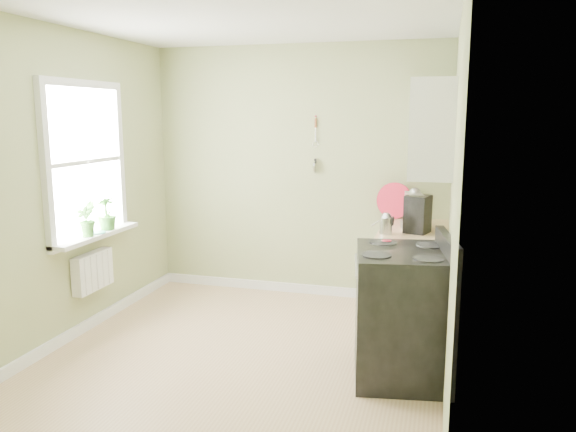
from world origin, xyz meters
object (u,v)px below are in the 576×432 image
(kettle, at_px, (386,224))
(coffee_maker, at_px, (417,215))
(stand_mixer, at_px, (414,212))
(stove, at_px, (402,313))

(kettle, xyz_separation_m, coffee_maker, (0.27, 0.15, 0.06))
(kettle, distance_m, coffee_maker, 0.31)
(kettle, bearing_deg, coffee_maker, 29.27)
(stand_mixer, relative_size, coffee_maker, 1.12)
(stove, relative_size, stand_mixer, 2.90)
(kettle, relative_size, coffee_maker, 0.57)
(stand_mixer, bearing_deg, stove, -89.83)
(kettle, height_order, coffee_maker, coffee_maker)
(stand_mixer, bearing_deg, kettle, -129.23)
(stand_mixer, bearing_deg, coffee_maker, -72.18)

